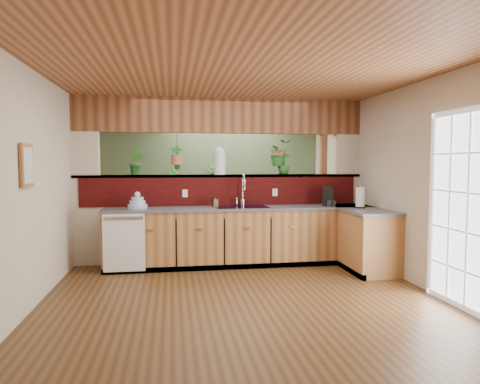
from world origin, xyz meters
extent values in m
cube|color=#4D3117|center=(0.00, 0.00, 0.00)|extent=(4.60, 7.00, 0.01)
cube|color=brown|center=(0.00, 0.00, 2.60)|extent=(4.60, 7.00, 0.01)
cube|color=beige|center=(0.00, 3.50, 1.30)|extent=(4.60, 0.02, 2.60)
cube|color=beige|center=(0.00, -3.50, 1.30)|extent=(4.60, 0.02, 2.60)
cube|color=beige|center=(-2.30, 0.00, 1.30)|extent=(0.02, 7.00, 2.60)
cube|color=beige|center=(2.30, 0.00, 1.30)|extent=(0.02, 7.00, 2.60)
cube|color=beige|center=(0.00, 1.35, 0.68)|extent=(4.60, 0.15, 1.35)
cube|color=#360707|center=(0.00, 1.27, 1.12)|extent=(4.40, 0.02, 0.45)
cube|color=brown|center=(0.00, 1.35, 1.37)|extent=(4.60, 0.21, 0.04)
cube|color=brown|center=(0.00, 1.35, 2.33)|extent=(4.60, 0.15, 0.55)
cube|color=beige|center=(-2.10, 1.35, 1.70)|extent=(0.40, 0.15, 0.70)
cube|color=beige|center=(2.10, 1.35, 1.70)|extent=(0.40, 0.15, 0.70)
cube|color=brown|center=(1.70, 1.35, 1.30)|extent=(0.10, 0.10, 2.60)
cube|color=brown|center=(0.00, 1.35, 1.37)|extent=(4.60, 0.21, 0.04)
cube|color=brown|center=(0.00, 1.35, 2.33)|extent=(4.60, 0.15, 0.55)
cube|color=#4A5F41|center=(0.00, 3.48, 1.30)|extent=(4.55, 0.02, 2.55)
cube|color=#976234|center=(0.25, 0.98, 0.43)|extent=(4.10, 0.60, 0.86)
cube|color=#505055|center=(0.25, 0.98, 0.88)|extent=(4.14, 0.64, 0.04)
cube|color=#976234|center=(2.00, 0.54, 0.43)|extent=(0.60, 1.48, 0.86)
cube|color=#505055|center=(2.00, 0.54, 0.88)|extent=(0.64, 1.52, 0.04)
cube|color=#976234|center=(2.00, 0.98, 0.43)|extent=(0.60, 0.60, 0.86)
cube|color=#505055|center=(2.00, 0.98, 0.88)|extent=(0.64, 0.64, 0.04)
cube|color=black|center=(0.25, 0.71, 0.04)|extent=(4.10, 0.06, 0.08)
cube|color=black|center=(1.73, 0.54, 0.04)|extent=(0.06, 1.48, 0.08)
cube|color=white|center=(-1.48, 0.66, 0.45)|extent=(0.58, 0.02, 0.82)
cube|color=#B7B7B2|center=(-1.48, 0.65, 0.80)|extent=(0.54, 0.01, 0.05)
cube|color=black|center=(0.25, 0.98, 0.89)|extent=(0.82, 0.50, 0.03)
cube|color=black|center=(0.06, 0.98, 0.80)|extent=(0.34, 0.40, 0.16)
cube|color=black|center=(0.44, 0.98, 0.80)|extent=(0.34, 0.40, 0.16)
cube|color=white|center=(2.27, -1.30, 1.05)|extent=(0.06, 1.02, 2.16)
cube|color=#976234|center=(-2.27, -0.80, 1.55)|extent=(0.03, 0.35, 0.45)
cube|color=silver|center=(-2.26, -0.80, 1.55)|extent=(0.01, 0.27, 0.37)
cylinder|color=#B7B7B2|center=(0.30, 1.18, 0.95)|extent=(0.07, 0.07, 0.11)
cylinder|color=#B7B7B2|center=(0.30, 1.18, 1.15)|extent=(0.03, 0.03, 0.30)
torus|color=#B7B7B2|center=(0.30, 1.10, 1.29)|extent=(0.21, 0.09, 0.22)
cylinder|color=#B7B7B2|center=(0.30, 1.00, 1.22)|extent=(0.03, 0.03, 0.13)
cylinder|color=#B7B7B2|center=(0.21, 1.18, 0.97)|extent=(0.03, 0.03, 0.11)
cylinder|color=#AABDDB|center=(-1.31, 1.00, 0.93)|extent=(0.29, 0.29, 0.06)
cylinder|color=#AABDDB|center=(-1.31, 1.00, 0.99)|extent=(0.23, 0.23, 0.05)
cylinder|color=#AABDDB|center=(-1.31, 1.00, 1.04)|extent=(0.18, 0.18, 0.05)
sphere|color=#AABDDB|center=(-1.31, 1.00, 1.11)|extent=(0.09, 0.09, 0.09)
imported|color=#352213|center=(-0.15, 1.08, 0.99)|extent=(0.10, 0.10, 0.18)
cube|color=black|center=(1.64, 0.96, 1.05)|extent=(0.16, 0.27, 0.31)
cube|color=black|center=(1.64, 0.86, 0.95)|extent=(0.14, 0.10, 0.10)
cylinder|color=silver|center=(1.64, 0.89, 0.99)|extent=(0.08, 0.08, 0.08)
cylinder|color=black|center=(1.99, 0.54, 0.91)|extent=(0.15, 0.15, 0.02)
cylinder|color=#B7B7B2|center=(1.99, 0.54, 1.07)|extent=(0.02, 0.02, 0.33)
cylinder|color=white|center=(1.99, 0.54, 1.07)|extent=(0.13, 0.13, 0.29)
cylinder|color=silver|center=(-0.04, 1.35, 1.55)|extent=(0.19, 0.19, 0.32)
sphere|color=silver|center=(-0.04, 1.35, 1.74)|extent=(0.17, 0.17, 0.17)
imported|color=#235C1F|center=(-1.35, 1.35, 1.59)|extent=(0.28, 0.26, 0.41)
imported|color=#235C1F|center=(1.02, 1.35, 1.58)|extent=(0.26, 0.26, 0.38)
cylinder|color=brown|center=(-0.72, 1.35, 1.87)|extent=(0.01, 0.01, 0.36)
cylinder|color=#995A37|center=(-0.72, 1.35, 1.63)|extent=(0.18, 0.18, 0.15)
imported|color=#235C1F|center=(-0.72, 1.35, 1.86)|extent=(0.22, 0.17, 0.38)
cylinder|color=brown|center=(0.93, 1.35, 1.90)|extent=(0.01, 0.01, 0.29)
cylinder|color=#995A37|center=(0.93, 1.35, 1.70)|extent=(0.19, 0.19, 0.17)
imported|color=#235C1F|center=(0.93, 1.35, 1.94)|extent=(0.45, 0.41, 0.42)
cube|color=black|center=(-0.23, 3.25, 0.50)|extent=(1.54, 0.93, 1.00)
imported|color=#235C1F|center=(-0.78, 3.25, 1.23)|extent=(0.27, 0.22, 0.46)
imported|color=#235C1F|center=(0.02, 3.25, 1.27)|extent=(0.40, 0.40, 0.54)
imported|color=#235C1F|center=(0.92, 2.53, 0.35)|extent=(0.63, 0.55, 0.70)
camera|label=1|loc=(-0.81, -5.48, 1.58)|focal=32.00mm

